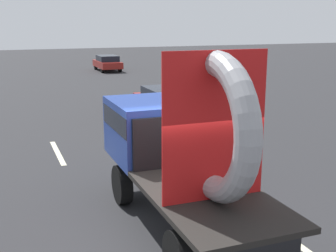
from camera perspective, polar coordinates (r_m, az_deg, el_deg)
name	(u,v)px	position (r m, az deg, el deg)	size (l,w,h in m)	color
ground_plane	(192,232)	(9.22, 3.08, -13.36)	(120.00, 120.00, 0.00)	#28282B
flatbed_truck	(175,142)	(9.28, 0.85, -2.11)	(2.02, 5.57, 3.68)	black
distant_sedan	(164,101)	(19.62, -0.54, 3.23)	(1.66, 3.87, 1.26)	black
lane_dash_left_far	(58,153)	(14.73, -13.95, -3.32)	(2.79, 0.16, 0.01)	beige
lane_dash_right_far	(161,144)	(15.27, -0.92, -2.33)	(2.93, 0.16, 0.01)	beige
oncoming_car	(107,63)	(37.79, -7.76, 8.05)	(1.68, 3.93, 1.28)	black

